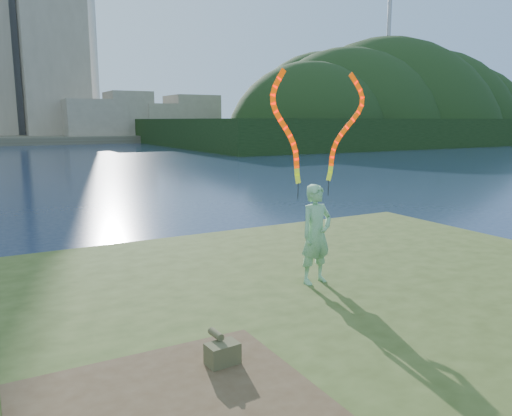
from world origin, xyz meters
TOP-DOWN VIEW (x-y plane):
  - ground at (0.00, 0.00)m, footprint 320.00×320.00m
  - grassy_knoll at (0.00, -2.30)m, footprint 20.00×18.00m
  - dirt_patch at (-2.20, -3.20)m, footprint 3.20×3.00m
  - far_shore at (0.00, 95.00)m, footprint 320.00×40.00m
  - wooded_hill at (59.57, 59.96)m, footprint 78.00×50.00m
  - woman_with_ribbons at (1.61, -0.37)m, footprint 2.14×0.52m
  - canvas_bag at (-1.32, -2.47)m, footprint 0.42×0.48m

SIDE VIEW (x-z plane):
  - ground at x=0.00m, z-range 0.00..0.00m
  - wooded_hill at x=59.57m, z-range -31.34..31.66m
  - grassy_knoll at x=0.00m, z-range -0.06..0.74m
  - far_shore at x=0.00m, z-range 0.00..1.20m
  - dirt_patch at x=-2.20m, z-range 0.80..0.82m
  - canvas_bag at x=-1.32m, z-range 0.77..1.15m
  - woman_with_ribbons at x=1.61m, z-range 0.08..4.31m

